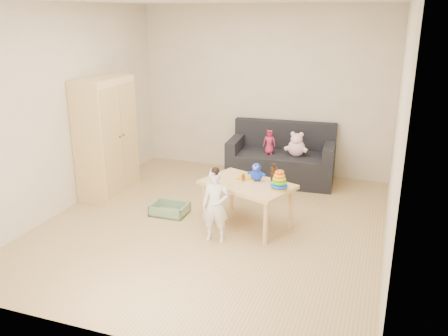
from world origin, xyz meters
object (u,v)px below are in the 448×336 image
at_px(wardrobe, 106,137).
at_px(toddler, 216,206).
at_px(play_table, 247,204).
at_px(sofa, 281,167).

relative_size(wardrobe, toddler, 1.99).
bearing_deg(play_table, wardrobe, 170.02).
distance_m(wardrobe, play_table, 2.26).
height_order(sofa, play_table, play_table).
relative_size(play_table, toddler, 1.26).
relative_size(wardrobe, play_table, 1.58).
bearing_deg(wardrobe, sofa, 31.13).
distance_m(wardrobe, sofa, 2.62).
bearing_deg(play_table, sofa, 89.07).
bearing_deg(play_table, toddler, -113.86).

